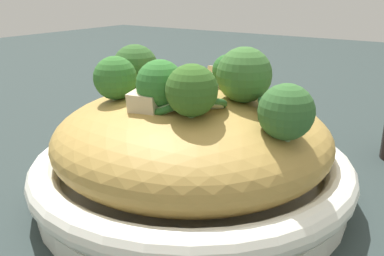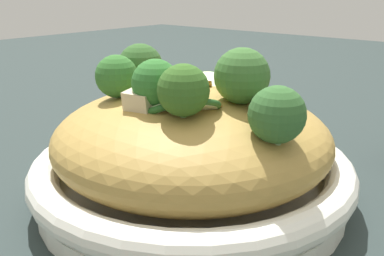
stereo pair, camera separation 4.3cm
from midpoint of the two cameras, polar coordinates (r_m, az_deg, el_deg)
The scene contains 7 objects.
ground_plane at distance 0.46m, azimuth -2.71°, elevation -9.20°, with size 3.00×3.00×0.00m, color #273230.
serving_bowl at distance 0.45m, azimuth -2.76°, elevation -6.25°, with size 0.33×0.33×0.05m.
noodle_heap at distance 0.43m, azimuth -2.85°, elevation -1.25°, with size 0.28×0.28×0.10m.
broccoli_florets at distance 0.39m, azimuth -3.08°, elevation 6.14°, with size 0.14×0.25×0.07m.
carrot_coins at distance 0.44m, azimuth -4.40°, elevation 5.42°, with size 0.08×0.13×0.03m.
zucchini_slices at distance 0.40m, azimuth -0.73°, elevation 3.81°, with size 0.15×0.16×0.04m.
chicken_chunks at distance 0.47m, azimuth -1.30°, elevation 5.56°, with size 0.20×0.05×0.04m.
Camera 1 is at (-0.34, -0.23, 0.22)m, focal length 39.38 mm.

